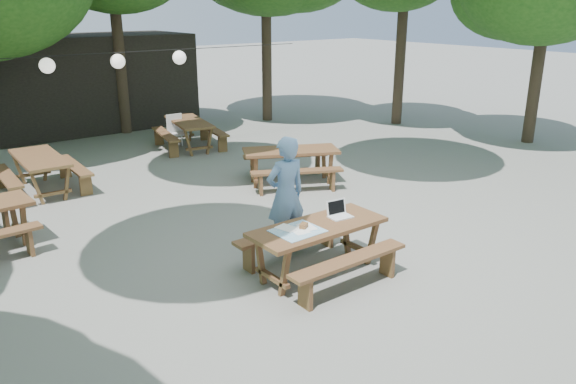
# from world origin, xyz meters

# --- Properties ---
(ground) EXTENTS (80.00, 80.00, 0.00)m
(ground) POSITION_xyz_m (0.00, 0.00, 0.00)
(ground) COLOR slate
(ground) RESTS_ON ground
(pavilion) EXTENTS (6.00, 3.00, 2.80)m
(pavilion) POSITION_xyz_m (0.50, 10.50, 1.40)
(pavilion) COLOR black
(pavilion) RESTS_ON ground
(main_picnic_table) EXTENTS (2.00, 1.58, 0.75)m
(main_picnic_table) POSITION_xyz_m (-0.42, -1.62, 0.39)
(main_picnic_table) COLOR brown
(main_picnic_table) RESTS_ON ground
(picnic_table_ne) EXTENTS (2.41, 2.26, 0.75)m
(picnic_table_ne) POSITION_xyz_m (1.89, 2.01, 0.39)
(picnic_table_ne) COLOR brown
(picnic_table_ne) RESTS_ON ground
(picnic_table_far_w) EXTENTS (1.63, 2.02, 0.75)m
(picnic_table_far_w) POSITION_xyz_m (-2.54, 4.64, 0.39)
(picnic_table_far_w) COLOR brown
(picnic_table_far_w) RESTS_ON ground
(picnic_table_far_e) EXTENTS (1.91, 2.17, 0.75)m
(picnic_table_far_e) POSITION_xyz_m (1.61, 6.08, 0.39)
(picnic_table_far_e) COLOR brown
(picnic_table_far_e) RESTS_ON ground
(woman) EXTENTS (0.70, 0.49, 1.83)m
(woman) POSITION_xyz_m (-0.29, -0.69, 0.92)
(woman) COLOR #7099CC
(woman) RESTS_ON ground
(plastic_chair) EXTENTS (0.45, 0.45, 0.90)m
(plastic_chair) POSITION_xyz_m (1.36, 6.27, 0.26)
(plastic_chair) COLOR silver
(plastic_chair) RESTS_ON ground
(laptop) EXTENTS (0.36, 0.29, 0.24)m
(laptop) POSITION_xyz_m (0.03, -1.55, 0.81)
(laptop) COLOR white
(laptop) RESTS_ON main_picnic_table
(tabletop_clutter) EXTENTS (0.67, 0.60, 0.08)m
(tabletop_clutter) POSITION_xyz_m (-0.77, -1.62, 0.76)
(tabletop_clutter) COLOR #378DBD
(tabletop_clutter) RESTS_ON main_picnic_table
(paper_lanterns) EXTENTS (9.00, 0.34, 0.38)m
(paper_lanterns) POSITION_xyz_m (-0.19, 6.00, 2.40)
(paper_lanterns) COLOR black
(paper_lanterns) RESTS_ON ground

